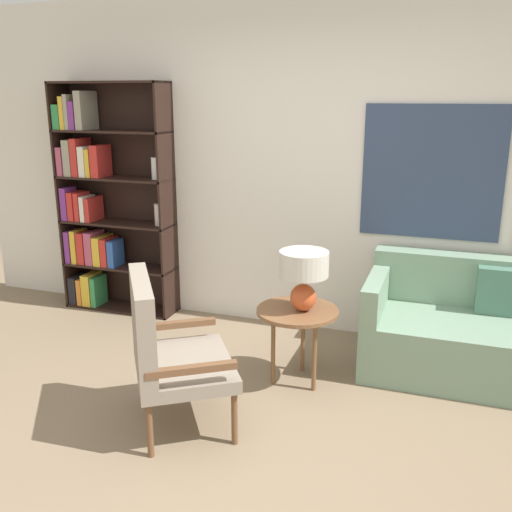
% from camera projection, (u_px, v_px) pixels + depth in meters
% --- Properties ---
extents(ground_plane, '(14.00, 14.00, 0.00)m').
position_uv_depth(ground_plane, '(209.00, 459.00, 3.12)').
color(ground_plane, '#847056').
extents(wall_back, '(6.40, 0.08, 2.70)m').
position_uv_depth(wall_back, '(314.00, 168.00, 4.58)').
color(wall_back, white).
rests_on(wall_back, ground_plane).
extents(bookshelf, '(1.05, 0.30, 2.03)m').
position_uv_depth(bookshelf, '(102.00, 203.00, 5.11)').
color(bookshelf, black).
rests_on(bookshelf, ground_plane).
extents(armchair, '(0.84, 0.87, 0.93)m').
position_uv_depth(armchair, '(163.00, 345.00, 3.32)').
color(armchair, brown).
rests_on(armchair, ground_plane).
extents(couch, '(1.84, 0.85, 0.79)m').
position_uv_depth(couch, '(500.00, 335.00, 3.99)').
color(couch, gray).
rests_on(couch, ground_plane).
extents(side_table, '(0.56, 0.56, 0.53)m').
position_uv_depth(side_table, '(297.00, 317.00, 3.84)').
color(side_table, brown).
rests_on(side_table, ground_plane).
extents(table_lamp, '(0.32, 0.32, 0.41)m').
position_uv_depth(table_lamp, '(304.00, 272.00, 3.74)').
color(table_lamp, '#C65128').
rests_on(table_lamp, side_table).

